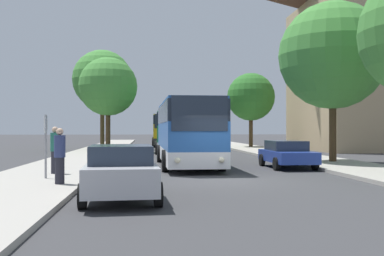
{
  "coord_description": "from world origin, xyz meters",
  "views": [
    {
      "loc": [
        -2.9,
        -16.64,
        1.92
      ],
      "look_at": [
        0.23,
        14.71,
        2.01
      ],
      "focal_mm": 42.0,
      "sensor_mm": 36.0,
      "label": 1
    }
  ],
  "objects_px": {
    "pedestrian_waiting_near": "(60,156)",
    "tree_left_near": "(102,80)",
    "pedestrian_waiting_far": "(55,150)",
    "tree_right_far": "(251,97)",
    "parked_car_left_curb": "(121,171)",
    "parked_car_right_near": "(287,154)",
    "bus_stop_sign": "(46,139)",
    "tree_right_mid": "(333,56)",
    "bus_middle": "(173,131)",
    "bus_rear": "(165,130)",
    "bus_front": "(187,132)",
    "tree_left_far": "(108,87)"
  },
  "relations": [
    {
      "from": "parked_car_right_near",
      "to": "pedestrian_waiting_near",
      "type": "xyz_separation_m",
      "value": [
        -9.71,
        -6.82,
        0.35
      ]
    },
    {
      "from": "parked_car_right_near",
      "to": "tree_left_near",
      "type": "xyz_separation_m",
      "value": [
        -11.19,
        21.9,
        5.95
      ]
    },
    {
      "from": "parked_car_left_curb",
      "to": "pedestrian_waiting_far",
      "type": "distance_m",
      "value": 6.81
    },
    {
      "from": "parked_car_left_curb",
      "to": "parked_car_right_near",
      "type": "bearing_deg",
      "value": 47.98
    },
    {
      "from": "parked_car_right_near",
      "to": "tree_left_near",
      "type": "distance_m",
      "value": 25.3
    },
    {
      "from": "bus_stop_sign",
      "to": "tree_right_mid",
      "type": "xyz_separation_m",
      "value": [
        13.86,
        7.28,
        4.41
      ]
    },
    {
      "from": "pedestrian_waiting_near",
      "to": "tree_right_far",
      "type": "relative_size",
      "value": 0.24
    },
    {
      "from": "tree_left_near",
      "to": "tree_left_far",
      "type": "xyz_separation_m",
      "value": [
        1.02,
        -5.56,
        -1.18
      ]
    },
    {
      "from": "bus_front",
      "to": "bus_stop_sign",
      "type": "relative_size",
      "value": 4.47
    },
    {
      "from": "bus_middle",
      "to": "tree_left_far",
      "type": "height_order",
      "value": "tree_left_far"
    },
    {
      "from": "bus_rear",
      "to": "tree_right_far",
      "type": "height_order",
      "value": "tree_right_far"
    },
    {
      "from": "bus_stop_sign",
      "to": "tree_right_far",
      "type": "relative_size",
      "value": 0.3
    },
    {
      "from": "tree_left_far",
      "to": "tree_left_near",
      "type": "bearing_deg",
      "value": 100.37
    },
    {
      "from": "parked_car_left_curb",
      "to": "tree_right_far",
      "type": "bearing_deg",
      "value": 67.91
    },
    {
      "from": "bus_rear",
      "to": "pedestrian_waiting_far",
      "type": "xyz_separation_m",
      "value": [
        -5.64,
        -32.84,
        -0.76
      ]
    },
    {
      "from": "tree_left_near",
      "to": "tree_left_far",
      "type": "height_order",
      "value": "tree_left_near"
    },
    {
      "from": "tree_right_far",
      "to": "pedestrian_waiting_far",
      "type": "bearing_deg",
      "value": -117.99
    },
    {
      "from": "bus_front",
      "to": "parked_car_left_curb",
      "type": "xyz_separation_m",
      "value": [
        -2.76,
        -10.99,
        -0.99
      ]
    },
    {
      "from": "tree_right_far",
      "to": "parked_car_right_near",
      "type": "bearing_deg",
      "value": -98.92
    },
    {
      "from": "parked_car_left_curb",
      "to": "bus_stop_sign",
      "type": "distance_m",
      "value": 5.33
    },
    {
      "from": "bus_rear",
      "to": "parked_car_right_near",
      "type": "xyz_separation_m",
      "value": [
        4.93,
        -29.53,
        -1.15
      ]
    },
    {
      "from": "pedestrian_waiting_near",
      "to": "tree_left_near",
      "type": "relative_size",
      "value": 0.19
    },
    {
      "from": "bus_front",
      "to": "tree_right_far",
      "type": "distance_m",
      "value": 23.79
    },
    {
      "from": "parked_car_right_near",
      "to": "bus_stop_sign",
      "type": "height_order",
      "value": "bus_stop_sign"
    },
    {
      "from": "tree_right_far",
      "to": "bus_stop_sign",
      "type": "bearing_deg",
      "value": -116.48
    },
    {
      "from": "bus_rear",
      "to": "bus_stop_sign",
      "type": "bearing_deg",
      "value": -98.22
    },
    {
      "from": "bus_rear",
      "to": "tree_left_near",
      "type": "bearing_deg",
      "value": -128.38
    },
    {
      "from": "bus_stop_sign",
      "to": "tree_left_far",
      "type": "bearing_deg",
      "value": 89.01
    },
    {
      "from": "parked_car_right_near",
      "to": "tree_right_mid",
      "type": "xyz_separation_m",
      "value": [
        3.32,
        2.23,
        5.28
      ]
    },
    {
      "from": "bus_middle",
      "to": "bus_stop_sign",
      "type": "height_order",
      "value": "bus_middle"
    },
    {
      "from": "parked_car_right_near",
      "to": "bus_stop_sign",
      "type": "distance_m",
      "value": 11.72
    },
    {
      "from": "bus_middle",
      "to": "parked_car_right_near",
      "type": "xyz_separation_m",
      "value": [
        4.79,
        -15.32,
        -1.03
      ]
    },
    {
      "from": "bus_middle",
      "to": "pedestrian_waiting_near",
      "type": "relative_size",
      "value": 5.75
    },
    {
      "from": "parked_car_left_curb",
      "to": "bus_middle",
      "type": "bearing_deg",
      "value": 80.37
    },
    {
      "from": "bus_rear",
      "to": "parked_car_left_curb",
      "type": "bearing_deg",
      "value": -92.92
    },
    {
      "from": "pedestrian_waiting_near",
      "to": "pedestrian_waiting_far",
      "type": "relative_size",
      "value": 0.97
    },
    {
      "from": "tree_left_near",
      "to": "tree_right_mid",
      "type": "relative_size",
      "value": 1.06
    },
    {
      "from": "pedestrian_waiting_far",
      "to": "tree_right_mid",
      "type": "xyz_separation_m",
      "value": [
        13.89,
        5.54,
        4.89
      ]
    },
    {
      "from": "bus_stop_sign",
      "to": "tree_right_mid",
      "type": "height_order",
      "value": "tree_right_mid"
    },
    {
      "from": "bus_middle",
      "to": "tree_right_far",
      "type": "distance_m",
      "value": 12.28
    },
    {
      "from": "pedestrian_waiting_far",
      "to": "tree_right_far",
      "type": "height_order",
      "value": "tree_right_far"
    },
    {
      "from": "parked_car_left_curb",
      "to": "tree_right_far",
      "type": "relative_size",
      "value": 0.56
    },
    {
      "from": "tree_right_far",
      "to": "parked_car_left_curb",
      "type": "bearing_deg",
      "value": -108.92
    },
    {
      "from": "bus_middle",
      "to": "tree_left_far",
      "type": "distance_m",
      "value": 6.63
    },
    {
      "from": "parked_car_left_curb",
      "to": "parked_car_right_near",
      "type": "height_order",
      "value": "parked_car_left_curb"
    },
    {
      "from": "bus_middle",
      "to": "tree_left_far",
      "type": "relative_size",
      "value": 1.33
    },
    {
      "from": "tree_right_mid",
      "to": "bus_middle",
      "type": "bearing_deg",
      "value": 121.79
    },
    {
      "from": "parked_car_left_curb",
      "to": "tree_right_mid",
      "type": "relative_size",
      "value": 0.48
    },
    {
      "from": "tree_left_near",
      "to": "tree_right_far",
      "type": "xyz_separation_m",
      "value": [
        14.87,
        1.59,
        -1.44
      ]
    },
    {
      "from": "bus_front",
      "to": "bus_middle",
      "type": "relative_size",
      "value": 0.99
    }
  ]
}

